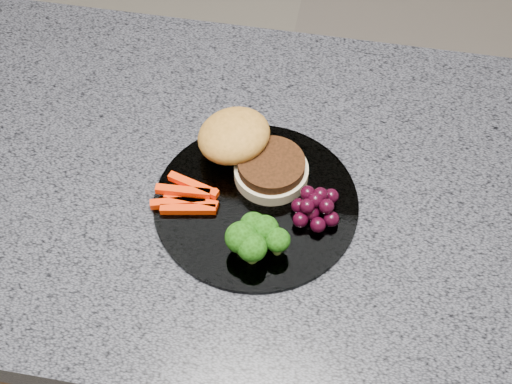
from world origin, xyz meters
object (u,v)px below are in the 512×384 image
at_px(burger, 247,150).
at_px(grape_bunch, 316,207).
at_px(plate, 256,203).
at_px(island_cabinet, 199,328).

relative_size(burger, grape_bunch, 2.70).
xyz_separation_m(plate, grape_bunch, (0.08, -0.01, 0.02)).
bearing_deg(island_cabinet, plate, -15.97).
height_order(plate, grape_bunch, grape_bunch).
bearing_deg(grape_bunch, island_cabinet, 168.73).
bearing_deg(grape_bunch, plate, 176.01).
height_order(island_cabinet, plate, plate).
distance_m(plate, grape_bunch, 0.08).
xyz_separation_m(island_cabinet, burger, (0.09, 0.03, 0.50)).
bearing_deg(island_cabinet, grape_bunch, -11.27).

